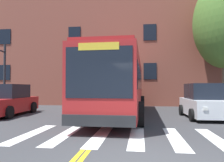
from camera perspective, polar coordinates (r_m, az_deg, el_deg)
The scene contains 7 objects.
crosswalk at distance 7.34m, azimuth 16.15°, elevation -14.07°, with size 10.04×3.35×0.01m.
lane_line_yellow_inner at distance 21.18m, azimuth 3.12°, elevation -6.01°, with size 0.12×36.00×0.01m, color gold.
lane_line_yellow_outer at distance 21.17m, azimuth 3.55°, elevation -6.01°, with size 0.12×36.00×0.01m, color gold.
city_bus at distance 12.39m, azimuth 1.79°, elevation -0.85°, with size 3.05×11.25×3.28m.
car_red_near_lane at distance 13.98m, azimuth -25.67°, elevation -4.76°, with size 2.29×4.80×1.78m.
car_white_far_lane at distance 12.26m, azimuth 22.91°, elevation -5.15°, with size 2.06×3.76×1.79m.
building_facade at distance 22.33m, azimuth 9.46°, elevation 9.63°, with size 33.27×6.24×11.94m.
Camera 1 is at (-0.15, -4.24, 1.58)m, focal length 35.00 mm.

